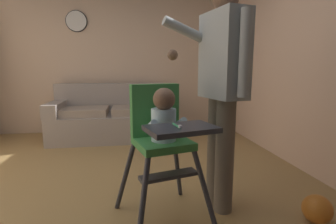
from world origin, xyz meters
TOP-DOWN VIEW (x-y plane):
  - ground at (0.00, 0.00)m, footprint 5.63×6.42m
  - wall_far at (0.00, 2.44)m, footprint 4.83×0.06m
  - wall_right at (2.04, 0.30)m, footprint 0.06×5.42m
  - couch at (-0.12, 1.92)m, footprint 1.79×0.86m
  - high_chair at (0.40, -0.44)m, footprint 0.73×0.82m
  - adult_standing at (0.86, -0.35)m, footprint 0.58×0.50m
  - toy_ball_second at (1.48, -0.66)m, footprint 0.20×0.20m
  - wall_clock at (-0.66, 2.40)m, footprint 0.35×0.04m

SIDE VIEW (x-z plane):
  - ground at x=0.00m, z-range -0.10..0.00m
  - toy_ball_second at x=1.48m, z-range 0.00..0.20m
  - couch at x=-0.12m, z-range -0.10..0.76m
  - high_chair at x=0.40m, z-range 0.19..1.17m
  - adult_standing at x=0.86m, z-range 0.11..1.78m
  - wall_far at x=0.00m, z-range 0.00..2.61m
  - wall_right at x=2.04m, z-range 0.00..2.61m
  - wall_clock at x=-0.66m, z-range 1.70..2.05m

